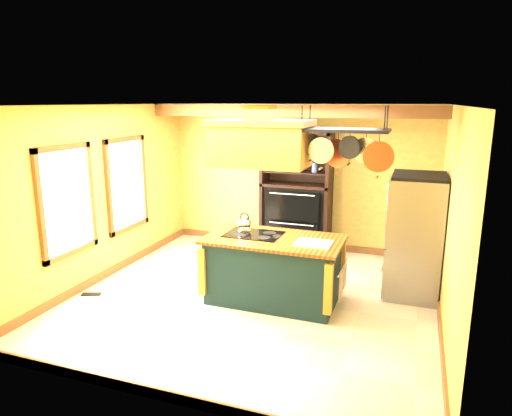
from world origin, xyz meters
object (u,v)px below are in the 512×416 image
Objects in this scene: range_hood at (260,141)px; pot_rack at (345,140)px; kitchen_island at (273,269)px; refrigerator at (414,238)px; hutch at (297,205)px.

range_hood and pot_rack have the same top height.
pot_rack is (0.92, -0.00, 1.81)m from kitchen_island.
range_hood is 2.61m from refrigerator.
kitchen_island is 2.32m from hutch.
hutch is (-1.18, 2.27, -1.41)m from pot_rack.
range_hood is 1.12m from pot_rack.
refrigerator is (0.90, 0.89, -1.44)m from pot_rack.
hutch is (-0.26, 2.27, 0.40)m from kitchen_island.
range_hood is at bearing -179.23° from kitchen_island.
refrigerator reaches higher than kitchen_island.
range_hood is 2.65m from hutch.
hutch is at bearing 91.65° from range_hood.
pot_rack reaches higher than kitchen_island.
pot_rack is 0.69× the size of refrigerator.
kitchen_island is 1.78m from range_hood.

